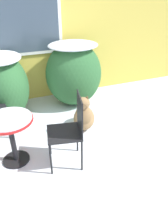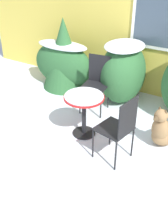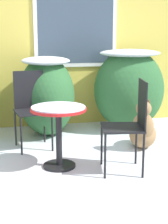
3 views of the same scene
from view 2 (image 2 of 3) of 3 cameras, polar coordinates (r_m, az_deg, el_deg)
ground_plane at (r=4.25m, az=2.19°, el=-7.84°), size 16.00×16.00×0.00m
house_wall at (r=5.47m, az=14.38°, el=17.07°), size 8.00×0.10×2.78m
shrub_left at (r=5.95m, az=-4.31°, el=9.88°), size 1.33×0.62×0.95m
shrub_middle at (r=5.32m, az=7.89°, el=8.21°), size 0.82×1.04×1.16m
evergreen_bush at (r=5.86m, az=-4.07°, el=11.78°), size 0.94×0.94×1.45m
patio_table at (r=4.30m, az=-0.00°, el=1.44°), size 0.62×0.62×0.70m
patio_chair_near_table at (r=5.02m, az=2.54°, el=6.29°), size 0.49×0.49×1.00m
patio_chair_far_side at (r=3.79m, az=7.13°, el=-3.00°), size 0.51×0.51×1.00m
dog at (r=4.40m, az=16.02°, el=-3.72°), size 0.54×0.70×0.68m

